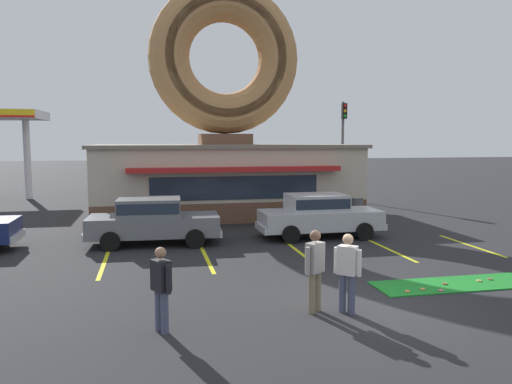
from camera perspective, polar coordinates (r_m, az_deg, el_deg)
ground_plane at (r=11.42m, az=12.80°, el=-12.49°), size 160.00×160.00×0.00m
donut_shop_building at (r=24.02m, az=-3.55°, el=6.35°), size 12.30×6.75×10.96m
putting_mat at (r=13.57m, az=21.98°, el=-9.73°), size 4.23×1.26×0.03m
mini_donut_near_left at (r=12.78m, az=20.40°, el=-10.49°), size 0.13×0.13×0.04m
mini_donut_near_right at (r=13.37m, az=20.77°, el=-9.77°), size 0.13×0.13×0.04m
mini_donut_mid_left at (r=13.98m, az=24.12°, el=-9.22°), size 0.13×0.13×0.04m
mini_donut_mid_centre at (r=12.46m, az=16.91°, el=-10.79°), size 0.13×0.13×0.04m
mini_donut_mid_right at (r=14.25m, az=25.18°, el=-8.99°), size 0.13×0.13×0.04m
mini_donut_far_left at (r=12.75m, az=18.50°, el=-10.46°), size 0.13×0.13×0.04m
golf_ball at (r=13.43m, az=20.84°, el=-9.69°), size 0.04×0.04×0.04m
car_silver at (r=18.51m, az=7.18°, el=-2.49°), size 4.57×1.99×1.60m
car_grey at (r=17.50m, az=-11.76°, el=-3.06°), size 4.64×2.14×1.60m
pedestrian_blue_sweater_man at (r=10.59m, az=10.40°, el=-8.70°), size 0.46×0.44×1.67m
pedestrian_hooded_kid at (r=9.60m, az=-10.79°, el=-10.45°), size 0.40×0.53×1.62m
pedestrian_leather_jacket_man at (r=10.53m, az=6.75°, el=-8.48°), size 0.51×0.41×1.74m
trash_bin at (r=22.98m, az=11.43°, el=-1.84°), size 0.57×0.57×0.97m
traffic_light_pole at (r=30.02m, az=9.92°, el=6.15°), size 0.28×0.47×5.80m
parking_stripe_far_left at (r=15.30m, az=-16.98°, el=-7.83°), size 0.12×3.60×0.01m
parking_stripe_left at (r=15.33m, az=-5.64°, el=-7.57°), size 0.12×3.60×0.01m
parking_stripe_mid_left at (r=15.93m, az=5.23°, el=-7.05°), size 0.12×3.60×0.01m
parking_stripe_centre at (r=17.04m, az=14.97°, el=-6.36°), size 0.12×3.60×0.01m
parking_stripe_mid_right at (r=18.58m, az=23.29°, el=-5.63°), size 0.12×3.60×0.01m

